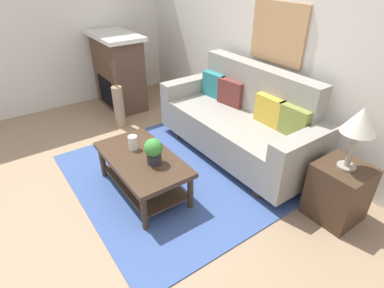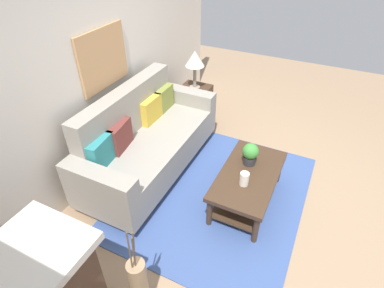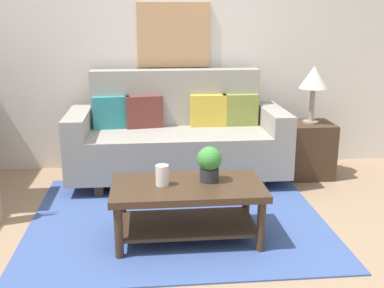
{
  "view_description": "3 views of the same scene",
  "coord_description": "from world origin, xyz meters",
  "px_view_note": "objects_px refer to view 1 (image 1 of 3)",
  "views": [
    {
      "loc": [
        2.45,
        -0.94,
        2.14
      ],
      "look_at": [
        0.19,
        0.66,
        0.47
      ],
      "focal_mm": 28.98,
      "sensor_mm": 36.0,
      "label": 1
    },
    {
      "loc": [
        -2.45,
        -0.39,
        2.68
      ],
      "look_at": [
        0.06,
        0.83,
        0.6
      ],
      "focal_mm": 28.8,
      "sensor_mm": 36.0,
      "label": 2
    },
    {
      "loc": [
        -0.22,
        -3.02,
        1.61
      ],
      "look_at": [
        0.16,
        0.91,
        0.52
      ],
      "focal_mm": 43.66,
      "sensor_mm": 36.0,
      "label": 3
    }
  ],
  "objects_px": {
    "table_lamp": "(360,123)",
    "framed_painting": "(278,33)",
    "throw_pillow_olive": "(293,121)",
    "potted_plant_tabletop": "(154,150)",
    "couch": "(240,123)",
    "coffee_table": "(143,166)",
    "side_table": "(338,192)",
    "fireplace": "(119,71)",
    "throw_pillow_mustard": "(270,110)",
    "tabletop_vase": "(133,143)",
    "throw_pillow_teal": "(215,85)",
    "throw_pillow_maroon": "(231,93)",
    "floor_vase": "(119,107)"
  },
  "relations": [
    {
      "from": "couch",
      "to": "floor_vase",
      "type": "bearing_deg",
      "value": -149.8
    },
    {
      "from": "side_table",
      "to": "framed_painting",
      "type": "distance_m",
      "value": 1.82
    },
    {
      "from": "throw_pillow_mustard",
      "to": "throw_pillow_teal",
      "type": "bearing_deg",
      "value": 180.0
    },
    {
      "from": "throw_pillow_maroon",
      "to": "table_lamp",
      "type": "distance_m",
      "value": 1.71
    },
    {
      "from": "throw_pillow_maroon",
      "to": "throw_pillow_olive",
      "type": "distance_m",
      "value": 0.97
    },
    {
      "from": "throw_pillow_mustard",
      "to": "tabletop_vase",
      "type": "relative_size",
      "value": 2.4
    },
    {
      "from": "tabletop_vase",
      "to": "potted_plant_tabletop",
      "type": "relative_size",
      "value": 0.57
    },
    {
      "from": "throw_pillow_mustard",
      "to": "throw_pillow_olive",
      "type": "relative_size",
      "value": 1.0
    },
    {
      "from": "potted_plant_tabletop",
      "to": "side_table",
      "type": "bearing_deg",
      "value": 46.14
    },
    {
      "from": "throw_pillow_teal",
      "to": "tabletop_vase",
      "type": "distance_m",
      "value": 1.51
    },
    {
      "from": "side_table",
      "to": "fireplace",
      "type": "relative_size",
      "value": 0.48
    },
    {
      "from": "table_lamp",
      "to": "framed_painting",
      "type": "height_order",
      "value": "framed_painting"
    },
    {
      "from": "throw_pillow_mustard",
      "to": "throw_pillow_maroon",
      "type": "bearing_deg",
      "value": 180.0
    },
    {
      "from": "throw_pillow_olive",
      "to": "fireplace",
      "type": "distance_m",
      "value": 2.94
    },
    {
      "from": "couch",
      "to": "throw_pillow_mustard",
      "type": "bearing_deg",
      "value": 21.38
    },
    {
      "from": "couch",
      "to": "framed_painting",
      "type": "relative_size",
      "value": 2.81
    },
    {
      "from": "throw_pillow_maroon",
      "to": "coffee_table",
      "type": "xyz_separation_m",
      "value": [
        0.31,
        -1.44,
        -0.37
      ]
    },
    {
      "from": "throw_pillow_olive",
      "to": "side_table",
      "type": "xyz_separation_m",
      "value": [
        0.7,
        -0.13,
        -0.4
      ]
    },
    {
      "from": "throw_pillow_teal",
      "to": "side_table",
      "type": "relative_size",
      "value": 0.64
    },
    {
      "from": "couch",
      "to": "coffee_table",
      "type": "bearing_deg",
      "value": -90.66
    },
    {
      "from": "couch",
      "to": "fireplace",
      "type": "height_order",
      "value": "fireplace"
    },
    {
      "from": "potted_plant_tabletop",
      "to": "couch",
      "type": "bearing_deg",
      "value": 96.78
    },
    {
      "from": "throw_pillow_teal",
      "to": "coffee_table",
      "type": "distance_m",
      "value": 1.61
    },
    {
      "from": "side_table",
      "to": "table_lamp",
      "type": "bearing_deg",
      "value": 0.0
    },
    {
      "from": "couch",
      "to": "potted_plant_tabletop",
      "type": "bearing_deg",
      "value": -83.22
    },
    {
      "from": "throw_pillow_teal",
      "to": "floor_vase",
      "type": "height_order",
      "value": "throw_pillow_teal"
    },
    {
      "from": "fireplace",
      "to": "table_lamp",
      "type": "bearing_deg",
      "value": 8.91
    },
    {
      "from": "coffee_table",
      "to": "potted_plant_tabletop",
      "type": "distance_m",
      "value": 0.31
    },
    {
      "from": "throw_pillow_maroon",
      "to": "potted_plant_tabletop",
      "type": "relative_size",
      "value": 1.37
    },
    {
      "from": "coffee_table",
      "to": "side_table",
      "type": "relative_size",
      "value": 1.96
    },
    {
      "from": "throw_pillow_teal",
      "to": "throw_pillow_olive",
      "type": "xyz_separation_m",
      "value": [
        1.29,
        0.0,
        0.0
      ]
    },
    {
      "from": "potted_plant_tabletop",
      "to": "floor_vase",
      "type": "bearing_deg",
      "value": 167.95
    },
    {
      "from": "tabletop_vase",
      "to": "table_lamp",
      "type": "bearing_deg",
      "value": 40.07
    },
    {
      "from": "throw_pillow_olive",
      "to": "side_table",
      "type": "relative_size",
      "value": 0.64
    },
    {
      "from": "table_lamp",
      "to": "framed_painting",
      "type": "bearing_deg",
      "value": 160.68
    },
    {
      "from": "fireplace",
      "to": "framed_painting",
      "type": "xyz_separation_m",
      "value": [
        2.21,
        1.03,
        0.82
      ]
    },
    {
      "from": "throw_pillow_maroon",
      "to": "throw_pillow_mustard",
      "type": "bearing_deg",
      "value": 0.0
    },
    {
      "from": "throw_pillow_teal",
      "to": "throw_pillow_maroon",
      "type": "relative_size",
      "value": 1.0
    },
    {
      "from": "throw_pillow_mustard",
      "to": "fireplace",
      "type": "height_order",
      "value": "fireplace"
    },
    {
      "from": "side_table",
      "to": "floor_vase",
      "type": "relative_size",
      "value": 0.93
    },
    {
      "from": "throw_pillow_teal",
      "to": "throw_pillow_olive",
      "type": "bearing_deg",
      "value": 0.0
    },
    {
      "from": "throw_pillow_olive",
      "to": "potted_plant_tabletop",
      "type": "bearing_deg",
      "value": -109.78
    },
    {
      "from": "floor_vase",
      "to": "potted_plant_tabletop",
      "type": "bearing_deg",
      "value": -12.05
    },
    {
      "from": "throw_pillow_teal",
      "to": "fireplace",
      "type": "bearing_deg",
      "value": -156.19
    },
    {
      "from": "table_lamp",
      "to": "floor_vase",
      "type": "relative_size",
      "value": 0.95
    },
    {
      "from": "tabletop_vase",
      "to": "throw_pillow_mustard",
      "type": "bearing_deg",
      "value": 70.06
    },
    {
      "from": "side_table",
      "to": "fireplace",
      "type": "height_order",
      "value": "fireplace"
    },
    {
      "from": "throw_pillow_teal",
      "to": "potted_plant_tabletop",
      "type": "relative_size",
      "value": 1.37
    },
    {
      "from": "throw_pillow_mustard",
      "to": "side_table",
      "type": "relative_size",
      "value": 0.64
    },
    {
      "from": "throw_pillow_maroon",
      "to": "throw_pillow_teal",
      "type": "bearing_deg",
      "value": 180.0
    }
  ]
}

